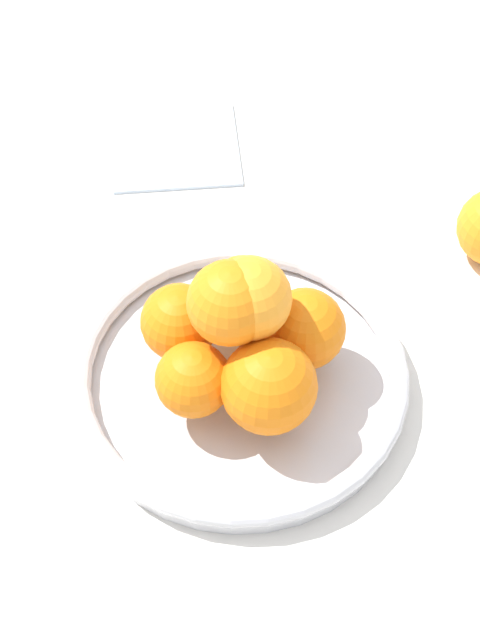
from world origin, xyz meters
name	(u,v)px	position (x,y,z in m)	size (l,w,h in m)	color
ground_plane	(240,386)	(0.00, 0.00, 0.00)	(4.00, 4.00, 0.00)	silver
fruit_bowl	(240,376)	(0.00, 0.00, 0.02)	(0.31, 0.31, 0.03)	silver
orange_pile	(243,333)	(0.00, 0.00, 0.09)	(0.18, 0.18, 0.13)	orange
napkin_folded	(175,145)	(-0.33, -0.09, 0.00)	(0.15, 0.15, 0.01)	silver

